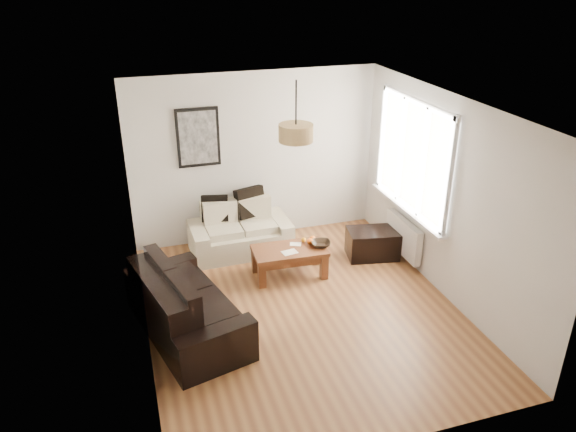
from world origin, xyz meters
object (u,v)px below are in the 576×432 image
object	(u,v)px
sofa_leather	(186,302)
loveseat_cream	(240,229)
coffee_table	(289,262)
ottoman	(373,243)

from	to	relation	value
sofa_leather	loveseat_cream	bearing A→B (deg)	-45.10
loveseat_cream	coffee_table	world-z (taller)	loveseat_cream
sofa_leather	ottoman	size ratio (longest dim) A/B	2.51
coffee_table	ottoman	xyz separation A→B (m)	(1.34, 0.15, 0.00)
loveseat_cream	ottoman	world-z (taller)	loveseat_cream
ottoman	sofa_leather	bearing A→B (deg)	-160.56
loveseat_cream	coffee_table	xyz separation A→B (m)	(0.49, -0.90, -0.16)
sofa_leather	ottoman	world-z (taller)	sofa_leather
loveseat_cream	ottoman	xyz separation A→B (m)	(1.83, -0.75, -0.16)
loveseat_cream	ottoman	distance (m)	1.99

